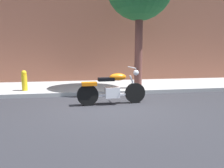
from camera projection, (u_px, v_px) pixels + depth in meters
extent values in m
plane|color=#28282D|center=(112.00, 107.00, 6.11)|extent=(60.00, 60.00, 0.00)
cube|color=#9C9C9C|center=(100.00, 87.00, 9.25)|extent=(18.64, 3.11, 0.14)
cylinder|color=black|center=(135.00, 93.00, 6.55)|extent=(0.64, 0.14, 0.64)
cylinder|color=black|center=(88.00, 95.00, 6.21)|extent=(0.64, 0.14, 0.64)
cube|color=silver|center=(112.00, 92.00, 6.37)|extent=(0.46, 0.31, 0.32)
cube|color=silver|center=(112.00, 95.00, 6.38)|extent=(1.34, 0.17, 0.06)
ellipsoid|color=#D1660C|center=(118.00, 77.00, 6.34)|extent=(0.54, 0.29, 0.22)
cube|color=black|center=(106.00, 79.00, 6.27)|extent=(0.49, 0.27, 0.10)
cube|color=#D1660C|center=(89.00, 84.00, 6.17)|extent=(0.45, 0.27, 0.10)
cylinder|color=silver|center=(133.00, 84.00, 6.49)|extent=(0.27, 0.07, 0.58)
cylinder|color=silver|center=(132.00, 67.00, 6.40)|extent=(0.08, 0.70, 0.04)
sphere|color=silver|center=(136.00, 73.00, 6.46)|extent=(0.17, 0.17, 0.17)
cylinder|color=silver|center=(103.00, 95.00, 6.48)|extent=(0.80, 0.14, 0.09)
cylinder|color=brown|center=(139.00, 50.00, 8.23)|extent=(0.30, 0.30, 3.35)
cylinder|color=gold|center=(25.00, 84.00, 7.90)|extent=(0.20, 0.20, 0.75)
sphere|color=gold|center=(24.00, 73.00, 7.83)|extent=(0.19, 0.19, 0.19)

